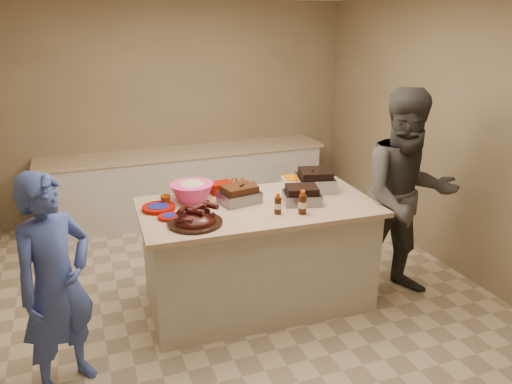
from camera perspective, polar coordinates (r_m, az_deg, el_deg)
name	(u,v)px	position (r m, az deg, el deg)	size (l,w,h in m)	color
room	(243,299)	(4.76, -1.46, -12.16)	(4.50, 5.00, 2.70)	#94815D
back_counter	(187,184)	(6.51, -7.91, 0.89)	(3.60, 0.64, 0.90)	beige
island	(258,301)	(4.72, 0.22, -12.41)	(2.02, 1.06, 0.96)	beige
rib_platter	(195,224)	(3.93, -6.96, -3.65)	(0.43, 0.43, 0.17)	#3B0D0B
pulled_pork_tray	(239,203)	(4.35, -1.91, -1.22)	(0.33, 0.25, 0.10)	#47230F
brisket_tray	(301,203)	(4.36, 5.22, -1.23)	(0.31, 0.26, 0.09)	black
roasting_pan	(315,190)	(4.71, 6.73, 0.26)	(0.33, 0.33, 0.13)	gray
coleslaw_bowl	(192,200)	(4.44, -7.29, -0.95)	(0.39, 0.39, 0.27)	#E73B89
sausage_plate	(244,190)	(4.67, -1.42, 0.23)	(0.32, 0.32, 0.05)	silver
mac_cheese_dish	(298,184)	(4.85, 4.84, 0.92)	(0.29, 0.22, 0.08)	orange
bbq_bottle_a	(278,214)	(4.11, 2.50, -2.48)	(0.06, 0.06, 0.18)	#391909
bbq_bottle_b	(302,214)	(4.12, 5.30, -2.48)	(0.07, 0.07, 0.20)	#391909
mustard_bottle	(230,200)	(4.41, -3.01, -0.96)	(0.04, 0.04, 0.11)	yellow
sauce_bowl	(238,195)	(4.53, -2.05, -0.38)	(0.15, 0.05, 0.15)	silver
plate_stack_large	(159,210)	(4.27, -11.06, -2.00)	(0.28, 0.28, 0.03)	#8B0900
plate_stack_small	(169,218)	(4.07, -9.90, -2.98)	(0.18, 0.18, 0.02)	#8B0900
plastic_cup	(166,205)	(4.37, -10.26, -1.44)	(0.09, 0.09, 0.09)	#AA5009
basket_stack	(221,193)	(4.61, -4.02, -0.08)	(0.20, 0.15, 0.10)	#8B0900
guest_blue	(71,382)	(4.07, -20.43, -19.70)	(0.58, 1.58, 0.38)	#3C52A6
guest_gray	(396,291)	(5.06, 15.73, -10.88)	(0.94, 1.93, 0.73)	#474441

